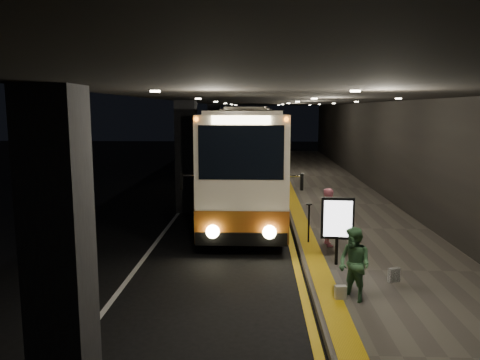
{
  "coord_description": "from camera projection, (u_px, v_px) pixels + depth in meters",
  "views": [
    {
      "loc": [
        1.31,
        -14.31,
        4.07
      ],
      "look_at": [
        0.72,
        1.27,
        1.7
      ],
      "focal_mm": 35.0,
      "sensor_mm": 36.0,
      "label": 1
    }
  ],
  "objects": [
    {
      "name": "tactile_strip",
      "position": [
        294.0,
        203.0,
        19.61
      ],
      "size": [
        0.5,
        50.0,
        0.01
      ],
      "primitive_type": "cube",
      "color": "gold",
      "rests_on": "sidewalk"
    },
    {
      "name": "ground",
      "position": [
        216.0,
        239.0,
        14.8
      ],
      "size": [
        90.0,
        90.0,
        0.0
      ],
      "primitive_type": "plane",
      "color": "black"
    },
    {
      "name": "stanchion_post",
      "position": [
        309.0,
        223.0,
        13.79
      ],
      "size": [
        0.05,
        0.05,
        1.16
      ],
      "primitive_type": "cylinder",
      "color": "black",
      "rests_on": "sidewalk"
    },
    {
      "name": "bag_polka",
      "position": [
        394.0,
        275.0,
        10.7
      ],
      "size": [
        0.29,
        0.21,
        0.32
      ],
      "primitive_type": "cube",
      "rotation": [
        0.0,
        0.0,
        0.4
      ],
      "color": "black",
      "rests_on": "sidewalk"
    },
    {
      "name": "coach_second",
      "position": [
        251.0,
        139.0,
        32.82
      ],
      "size": [
        3.36,
        13.1,
        4.08
      ],
      "rotation": [
        0.0,
        0.0,
        -0.05
      ],
      "color": "#F1E2C9",
      "rests_on": "ground"
    },
    {
      "name": "info_sign",
      "position": [
        338.0,
        220.0,
        11.74
      ],
      "size": [
        0.83,
        0.21,
        1.74
      ],
      "rotation": [
        0.0,
        0.0,
        -0.11
      ],
      "color": "black",
      "rests_on": "sidewalk"
    },
    {
      "name": "canopy",
      "position": [
        287.0,
        96.0,
        18.95
      ],
      "size": [
        9.0,
        50.0,
        0.4
      ],
      "primitive_type": "cube",
      "color": "black",
      "rests_on": "support_columns"
    },
    {
      "name": "coach_third",
      "position": [
        254.0,
        135.0,
        43.77
      ],
      "size": [
        2.98,
        11.36,
        3.53
      ],
      "rotation": [
        0.0,
        0.0,
        0.06
      ],
      "color": "#F1E2C9",
      "rests_on": "ground"
    },
    {
      "name": "lane_line_white",
      "position": [
        184.0,
        206.0,
        19.8
      ],
      "size": [
        0.12,
        50.0,
        0.01
      ],
      "primitive_type": "cube",
      "color": "silver",
      "rests_on": "ground"
    },
    {
      "name": "bag_plain",
      "position": [
        341.0,
        293.0,
        9.71
      ],
      "size": [
        0.24,
        0.15,
        0.29
      ],
      "primitive_type": "cube",
      "rotation": [
        0.0,
        0.0,
        0.08
      ],
      "color": "#B5B5AA",
      "rests_on": "sidewalk"
    },
    {
      "name": "terminal_wall",
      "position": [
        397.0,
        136.0,
        19.02
      ],
      "size": [
        0.1,
        50.0,
        6.0
      ],
      "primitive_type": "cube",
      "color": "black",
      "rests_on": "ground"
    },
    {
      "name": "passenger_boarding",
      "position": [
        329.0,
        217.0,
        13.48
      ],
      "size": [
        0.49,
        0.67,
        1.68
      ],
      "primitive_type": "imported",
      "rotation": [
        0.0,
        0.0,
        1.72
      ],
      "color": "#C75D74",
      "rests_on": "sidewalk"
    },
    {
      "name": "kerb_stripe_yellow",
      "position": [
        282.0,
        207.0,
        19.65
      ],
      "size": [
        0.18,
        50.0,
        0.01
      ],
      "primitive_type": "cube",
      "color": "gold",
      "rests_on": "ground"
    },
    {
      "name": "sidewalk",
      "position": [
        340.0,
        206.0,
        19.55
      ],
      "size": [
        4.5,
        50.0,
        0.15
      ],
      "primitive_type": "cube",
      "color": "#514C44",
      "rests_on": "ground"
    },
    {
      "name": "passenger_waiting_green",
      "position": [
        354.0,
        264.0,
        9.58
      ],
      "size": [
        0.81,
        0.87,
        1.53
      ],
      "primitive_type": "imported",
      "rotation": [
        0.0,
        0.0,
        -0.93
      ],
      "color": "#3C6C44",
      "rests_on": "sidewalk"
    },
    {
      "name": "coach_main",
      "position": [
        247.0,
        165.0,
        18.62
      ],
      "size": [
        2.62,
        12.59,
        3.91
      ],
      "rotation": [
        0.0,
        0.0,
        0.0
      ],
      "color": "#F1E2C9",
      "rests_on": "ground"
    },
    {
      "name": "support_columns",
      "position": [
        187.0,
        157.0,
        18.47
      ],
      "size": [
        0.8,
        24.8,
        4.4
      ],
      "color": "black",
      "rests_on": "ground"
    }
  ]
}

